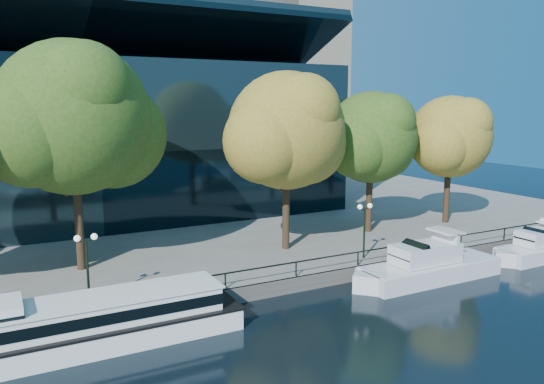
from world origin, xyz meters
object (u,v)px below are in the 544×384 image
cruiser_near (425,266)px  tree_3 (289,133)px  tree_4 (373,139)px  tree_5 (451,139)px  tour_boat (91,322)px  lamp_2 (365,218)px  lamp_1 (87,253)px  cruiser_far (539,247)px  tree_2 (76,121)px

cruiser_near → tree_3: size_ratio=0.87×
tree_4 → tree_5: tree_4 is taller
tour_boat → tree_3: size_ratio=1.18×
tree_4 → tree_5: 8.74m
cruiser_near → lamp_2: (-2.45, 3.72, 2.92)m
tree_3 → lamp_1: 17.44m
cruiser_near → tree_3: 13.73m
tour_boat → tree_3: (16.10, 8.21, 8.64)m
cruiser_far → tour_boat: bearing=178.8°
tree_2 → tree_5: (32.75, -1.09, -2.07)m
lamp_1 → tour_boat: bearing=-97.6°
tour_boat → tree_4: bearing=21.0°
tree_5 → lamp_2: size_ratio=2.95×
tour_boat → cruiser_far: size_ratio=1.73×
tour_boat → cruiser_near: (22.10, -0.38, -0.23)m
tree_5 → lamp_2: tree_5 is taller
tour_boat → cruiser_far: 33.75m
lamp_2 → tree_5: bearing=21.9°
lamp_2 → tree_2: bearing=159.5°
tree_3 → cruiser_far: bearing=-26.8°
cruiser_far → tree_5: 12.68m
tree_2 → lamp_2: size_ratio=3.79×
lamp_1 → cruiser_near: bearing=-9.8°
cruiser_far → tree_2: bearing=161.4°
tour_boat → cruiser_near: 22.11m
lamp_1 → tree_3: bearing=17.3°
tree_3 → lamp_2: size_ratio=3.37×
tree_2 → tree_4: bearing=-1.2°
tree_2 → lamp_2: (18.38, -6.87, -7.02)m
tree_2 → lamp_2: 20.84m
cruiser_near → tree_2: bearing=153.0°
tree_4 → lamp_2: bearing=-131.6°
tree_3 → tree_5: bearing=3.0°
tree_3 → lamp_2: bearing=-53.9°
tree_3 → tree_5: (17.92, 0.93, -1.00)m
tree_4 → tree_3: bearing=-170.7°
tour_boat → tree_3: tree_3 is taller
tour_boat → lamp_1: lamp_1 is taller
cruiser_near → tree_4: bearing=72.4°
cruiser_near → tree_3: tree_3 is taller
tour_boat → lamp_1: bearing=82.4°
cruiser_near → tree_4: tree_4 is taller
tree_3 → lamp_1: size_ratio=3.37×
cruiser_near → tree_2: size_ratio=0.78×
cruiser_far → tree_4: (-8.45, 10.44, 8.14)m
tree_3 → lamp_1: bearing=-162.7°
tree_4 → tree_5: size_ratio=1.03×
tour_boat → tree_3: bearing=27.0°
tree_3 → lamp_2: 8.47m
cruiser_far → tree_2: tree_2 is taller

